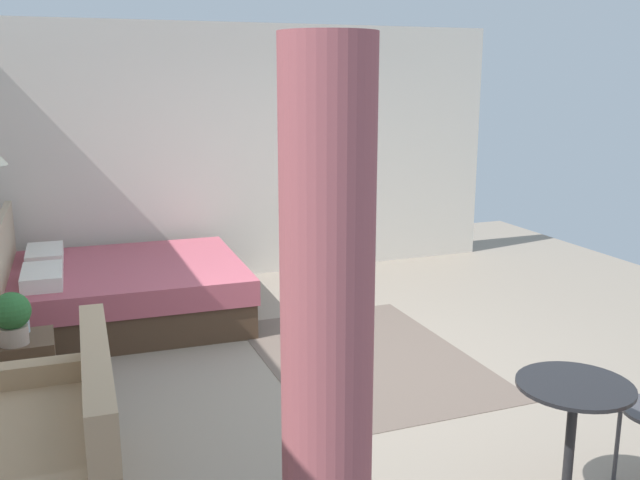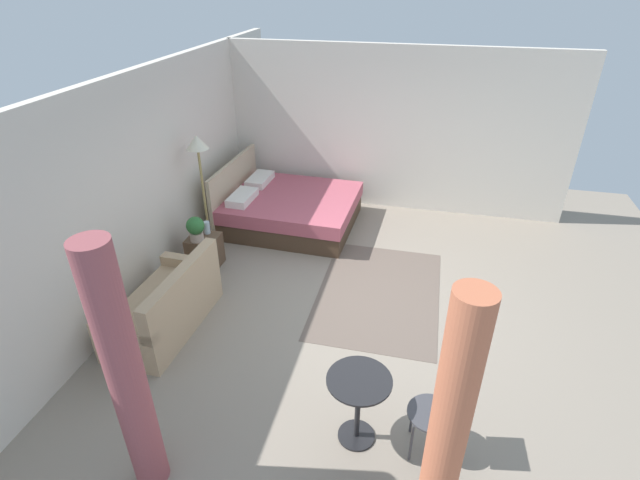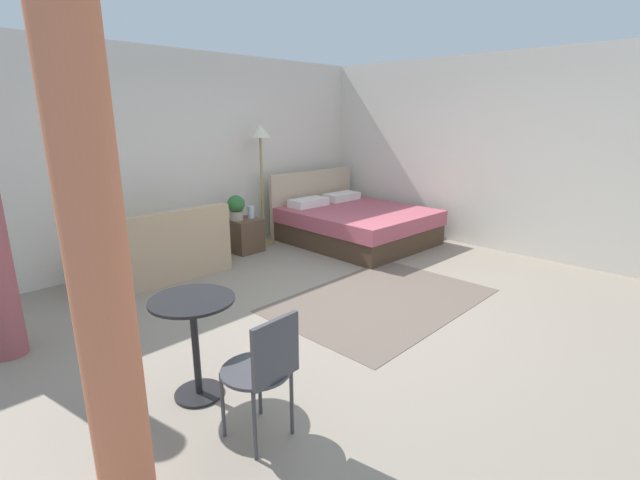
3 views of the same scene
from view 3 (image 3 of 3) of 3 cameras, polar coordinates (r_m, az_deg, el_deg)
ground_plane at (r=4.82m, az=4.26°, el=-8.09°), size 9.06×8.78×0.02m
wall_back at (r=6.67m, az=-15.27°, el=10.29°), size 9.06×0.12×2.75m
wall_right at (r=7.06m, az=20.73°, el=10.10°), size 0.12×5.78×2.75m
area_rug at (r=4.93m, az=7.79°, el=-7.50°), size 2.31×1.58×0.01m
bed at (r=7.06m, az=4.37°, el=2.09°), size 1.85×2.12×1.03m
couch at (r=5.81m, az=-19.32°, el=-1.72°), size 1.56×0.82×0.85m
nightstand at (r=6.62m, az=-9.47°, el=0.59°), size 0.42×0.42×0.48m
potted_plant at (r=6.50m, az=-10.53°, el=4.16°), size 0.25×0.25×0.35m
vase at (r=6.61m, az=-8.70°, el=3.51°), size 0.09×0.09×0.18m
floor_lamp at (r=6.82m, az=-7.51°, el=11.60°), size 0.31×0.31×1.79m
balcony_table at (r=3.25m, az=-15.57°, el=-10.85°), size 0.57×0.57×0.73m
cafe_chair_near_window at (r=2.74m, az=-6.98°, el=-15.49°), size 0.44×0.44×0.83m
curtain_left at (r=2.13m, az=-25.69°, el=-6.80°), size 0.25×0.25×2.32m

